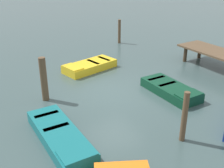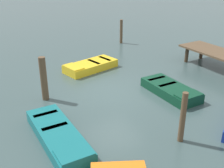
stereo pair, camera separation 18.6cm
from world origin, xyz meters
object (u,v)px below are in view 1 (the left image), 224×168
Objects in this scene: mooring_piling_mid_right at (184,117)px; rowboat_yellow at (90,66)px; dock_segment at (220,54)px; rowboat_teal at (60,136)px; rowboat_dark_green at (171,89)px; mooring_piling_near_right at (119,31)px; mooring_piling_mid_left at (44,79)px.

rowboat_yellow is at bearing 175.54° from mooring_piling_mid_right.
dock_segment is 9.88m from rowboat_teal.
rowboat_dark_green is at bearing 98.64° from rowboat_teal.
mooring_piling_near_right reaches higher than rowboat_teal.
rowboat_teal is at bearing -12.67° from mooring_piling_mid_left.
mooring_piling_mid_right is (5.19, 2.67, -0.06)m from mooring_piling_mid_left.
mooring_piling_near_right reaches higher than rowboat_dark_green.
rowboat_teal is at bearing -43.77° from mooring_piling_near_right.
rowboat_dark_green is 1.62× the size of mooring_piling_mid_right.
mooring_piling_mid_right is (2.72, -2.12, 0.65)m from rowboat_dark_green.
rowboat_teal is at bearing -121.90° from mooring_piling_mid_right.
mooring_piling_mid_left is (-2.47, -4.79, 0.72)m from rowboat_dark_green.
rowboat_dark_green is 5.43m from mooring_piling_mid_left.
rowboat_dark_green is 0.94× the size of rowboat_yellow.
mooring_piling_near_right reaches higher than rowboat_yellow.
rowboat_teal is 1.17× the size of rowboat_yellow.
rowboat_yellow is at bearing 122.31° from mooring_piling_mid_left.
mooring_piling_near_right is (-5.50, 7.53, -0.11)m from mooring_piling_mid_left.
dock_segment is 4.39m from rowboat_dark_green.
mooring_piling_mid_left is at bearing -115.11° from rowboat_dark_green.
mooring_piling_mid_right is (10.69, -4.86, 0.05)m from mooring_piling_near_right.
rowboat_yellow is 1.62× the size of mooring_piling_mid_left.
rowboat_teal is 2.02× the size of mooring_piling_mid_right.
mooring_piling_mid_left is at bearing -53.87° from mooring_piling_near_right.
rowboat_teal is 3.25m from mooring_piling_mid_left.
mooring_piling_near_right reaches higher than dock_segment.
mooring_piling_mid_left is at bearing 169.48° from rowboat_teal.
rowboat_dark_green is 1.51× the size of mooring_piling_mid_left.
rowboat_teal is 5.52m from rowboat_dark_green.
mooring_piling_mid_left is 1.07× the size of mooring_piling_mid_right.
dock_segment is 2.85× the size of mooring_piling_near_right.
mooring_piling_mid_left reaches higher than mooring_piling_near_right.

